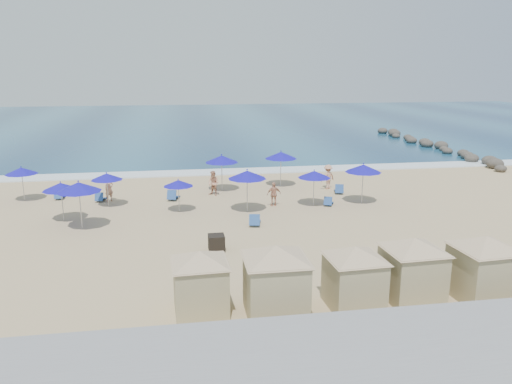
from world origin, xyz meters
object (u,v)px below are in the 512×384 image
umbrella_5 (247,175)px  beachgoer_2 (274,194)px  umbrella_0 (21,171)px  beachgoer_1 (213,183)px  umbrella_9 (363,168)px  cabana_0 (200,274)px  cabana_3 (413,261)px  umbrella_3 (79,187)px  cabana_1 (276,271)px  umbrella_6 (222,159)px  cabana_2 (355,269)px  umbrella_2 (107,177)px  umbrella_7 (314,174)px  trash_bin (216,243)px  rock_jetty (432,145)px  beachgoer_3 (328,177)px  umbrella_4 (178,183)px  umbrella_1 (61,187)px  umbrella_8 (281,155)px  beachgoer_0 (109,189)px  cabana_4 (484,259)px

umbrella_5 → beachgoer_2: (1.86, 1.00, -1.54)m
umbrella_0 → beachgoer_1: size_ratio=1.37×
umbrella_5 → umbrella_9: bearing=5.6°
umbrella_9 → umbrella_5: bearing=-174.4°
cabana_0 → umbrella_9: (11.14, 13.27, 0.85)m
cabana_3 → umbrella_3: bearing=142.0°
cabana_1 → umbrella_6: cabana_1 is taller
cabana_2 → umbrella_2: 18.88m
umbrella_5 → beachgoer_2: umbrella_5 is taller
umbrella_5 → umbrella_7: size_ratio=1.13×
umbrella_3 → umbrella_6: bearing=41.6°
trash_bin → umbrella_3: (-7.01, 4.49, 1.98)m
rock_jetty → beachgoer_3: bearing=-135.8°
umbrella_4 → cabana_3: bearing=-57.4°
rock_jetty → umbrella_4: bearing=-143.1°
umbrella_1 → umbrella_8: size_ratio=0.87×
rock_jetty → umbrella_6: (-24.60, -15.91, 1.96)m
umbrella_6 → umbrella_8: 4.51m
umbrella_5 → trash_bin: bearing=-110.7°
cabana_2 → beachgoer_0: cabana_2 is taller
rock_jetty → umbrella_2: umbrella_2 is taller
cabana_1 → beachgoer_0: size_ratio=2.72×
trash_bin → umbrella_1: 10.47m
umbrella_6 → beachgoer_0: umbrella_6 is taller
cabana_3 → cabana_0: bearing=178.2°
umbrella_6 → umbrella_2: bearing=-158.5°
umbrella_8 → umbrella_9: bearing=-52.7°
cabana_2 → umbrella_8: umbrella_8 is taller
trash_bin → cabana_0: bearing=-100.8°
umbrella_7 → beachgoer_2: (-2.51, 0.33, -1.27)m
cabana_4 → beachgoer_2: cabana_4 is taller
trash_bin → cabana_1: (1.55, -6.75, 1.26)m
cabana_0 → beachgoer_3: cabana_0 is taller
cabana_0 → cabana_3: cabana_3 is taller
trash_bin → cabana_0: cabana_0 is taller
rock_jetty → umbrella_2: 37.30m
umbrella_8 → trash_bin: bearing=-114.7°
umbrella_9 → cabana_0: bearing=-130.0°
umbrella_8 → beachgoer_0: umbrella_8 is taller
cabana_2 → cabana_4: size_ratio=0.94×
cabana_2 → umbrella_2: cabana_2 is taller
umbrella_9 → umbrella_7: bearing=-178.5°
beachgoer_0 → beachgoer_3: beachgoer_3 is taller
beachgoer_3 → umbrella_5: bearing=10.8°
umbrella_3 → trash_bin: bearing=-32.6°
cabana_3 → umbrella_0: 25.76m
cabana_2 → umbrella_0: (-16.36, 17.92, 0.55)m
cabana_1 → umbrella_2: 17.50m
beachgoer_2 → trash_bin: bearing=54.7°
umbrella_4 → beachgoer_3: size_ratio=1.16×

